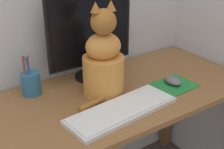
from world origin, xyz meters
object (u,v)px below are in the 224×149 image
Objects in this scene: computer_mouse_right at (173,81)px; cat at (103,61)px; keyboard at (122,110)px; monitor at (91,34)px; pen_cup at (31,83)px.

cat reaches higher than computer_mouse_right.
keyboard is 0.23m from cat.
monitor reaches higher than cat.
pen_cup is at bearing -180.00° from monitor.
keyboard is at bearing -169.06° from computer_mouse_right.
cat is 0.34m from pen_cup.
keyboard is at bearing -55.37° from pen_cup.
computer_mouse_right is (0.34, 0.07, 0.01)m from keyboard.
monitor is at bearing 133.82° from computer_mouse_right.
monitor is at bearing 84.63° from cat.
pen_cup is (-0.24, 0.35, 0.04)m from keyboard.
cat is (0.03, 0.18, 0.14)m from keyboard.
keyboard is at bearing -90.05° from cat.
keyboard is 0.43m from pen_cup.
keyboard is 0.35m from computer_mouse_right.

